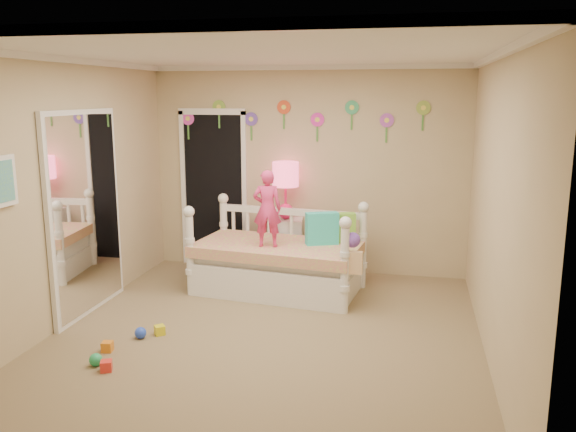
% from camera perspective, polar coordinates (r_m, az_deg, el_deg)
% --- Properties ---
extents(floor, '(4.00, 4.50, 0.01)m').
position_cam_1_polar(floor, '(5.69, -2.29, -11.58)').
color(floor, '#7F684C').
rests_on(floor, ground).
extents(ceiling, '(4.00, 4.50, 0.01)m').
position_cam_1_polar(ceiling, '(5.24, -2.53, 15.53)').
color(ceiling, white).
rests_on(ceiling, floor).
extents(back_wall, '(4.00, 0.01, 2.60)m').
position_cam_1_polar(back_wall, '(7.49, 1.89, 4.40)').
color(back_wall, tan).
rests_on(back_wall, floor).
extents(left_wall, '(0.01, 4.50, 2.60)m').
position_cam_1_polar(left_wall, '(6.12, -20.86, 2.01)').
color(left_wall, tan).
rests_on(left_wall, floor).
extents(right_wall, '(0.01, 4.50, 2.60)m').
position_cam_1_polar(right_wall, '(5.20, 19.48, 0.51)').
color(right_wall, tan).
rests_on(right_wall, floor).
extents(crown_molding, '(4.00, 4.50, 0.06)m').
position_cam_1_polar(crown_molding, '(5.24, -2.53, 15.20)').
color(crown_molding, white).
rests_on(crown_molding, ceiling).
extents(daybed, '(2.01, 1.24, 1.03)m').
position_cam_1_polar(daybed, '(6.79, -0.97, -3.11)').
color(daybed, white).
rests_on(daybed, floor).
extents(pillow_turquoise, '(0.39, 0.26, 0.37)m').
position_cam_1_polar(pillow_turquoise, '(6.70, 3.31, -1.21)').
color(pillow_turquoise, '#25BAAF').
rests_on(pillow_turquoise, daybed).
extents(pillow_lime, '(0.38, 0.22, 0.34)m').
position_cam_1_polar(pillow_lime, '(6.81, 5.00, -1.13)').
color(pillow_lime, '#79C03A').
rests_on(pillow_lime, daybed).
extents(child, '(0.34, 0.25, 0.87)m').
position_cam_1_polar(child, '(6.54, -2.02, 0.72)').
color(child, '#EA3577').
rests_on(child, daybed).
extents(nightstand, '(0.46, 0.38, 0.71)m').
position_cam_1_polar(nightstand, '(7.53, -0.23, -2.90)').
color(nightstand, white).
rests_on(nightstand, floor).
extents(table_lamp, '(0.33, 0.33, 0.72)m').
position_cam_1_polar(table_lamp, '(7.36, -0.24, 3.37)').
color(table_lamp, '#E61E62').
rests_on(table_lamp, nightstand).
extents(closet_doorway, '(0.90, 0.04, 2.07)m').
position_cam_1_polar(closet_doorway, '(7.83, -7.19, 2.68)').
color(closet_doorway, black).
rests_on(closet_doorway, back_wall).
extents(flower_decals, '(3.40, 0.02, 0.50)m').
position_cam_1_polar(flower_decals, '(7.44, 1.22, 9.31)').
color(flower_decals, '#B2668C').
rests_on(flower_decals, back_wall).
extents(mirror_closet, '(0.07, 1.30, 2.10)m').
position_cam_1_polar(mirror_closet, '(6.39, -18.96, 0.25)').
color(mirror_closet, white).
rests_on(mirror_closet, left_wall).
extents(wall_picture, '(0.05, 0.34, 0.42)m').
position_cam_1_polar(wall_picture, '(5.35, -25.97, 3.01)').
color(wall_picture, white).
rests_on(wall_picture, left_wall).
extents(hanging_bag, '(0.20, 0.16, 0.36)m').
position_cam_1_polar(hanging_bag, '(6.13, 6.22, -3.72)').
color(hanging_bag, beige).
rests_on(hanging_bag, daybed).
extents(toy_scatter, '(1.16, 1.48, 0.11)m').
position_cam_1_polar(toy_scatter, '(5.44, -17.58, -12.66)').
color(toy_scatter, '#996666').
rests_on(toy_scatter, floor).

